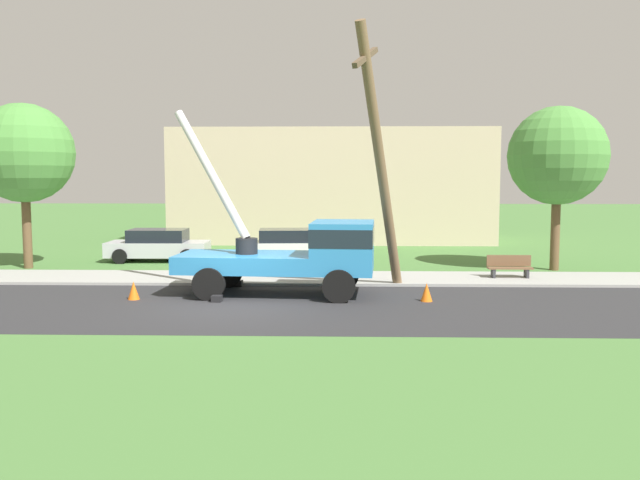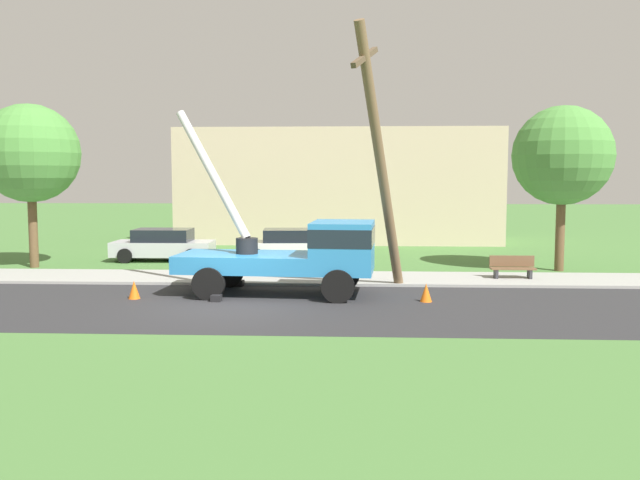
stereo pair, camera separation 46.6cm
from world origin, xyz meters
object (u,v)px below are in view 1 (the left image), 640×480
(traffic_cone_behind, at_px, (134,291))
(roadside_tree_near, at_px, (24,154))
(park_bench, at_px, (510,267))
(roadside_tree_far, at_px, (558,156))
(traffic_cone_ahead, at_px, (427,292))
(parked_sedan_silver, at_px, (158,245))
(parked_sedan_white, at_px, (288,245))
(utility_truck, at_px, (302,251))
(leaning_utility_pole, at_px, (380,160))

(traffic_cone_behind, xyz_separation_m, roadside_tree_near, (-6.46, 6.85, 4.40))
(park_bench, height_order, roadside_tree_far, roadside_tree_far)
(traffic_cone_ahead, xyz_separation_m, parked_sedan_silver, (-10.67, 9.33, 0.43))
(parked_sedan_silver, xyz_separation_m, roadside_tree_near, (-4.73, -2.43, 3.97))
(parked_sedan_white, xyz_separation_m, park_bench, (8.49, -5.24, -0.25))
(utility_truck, relative_size, roadside_tree_far, 1.03)
(traffic_cone_behind, xyz_separation_m, parked_sedan_white, (4.01, 9.47, 0.43))
(traffic_cone_ahead, height_order, traffic_cone_behind, same)
(traffic_cone_ahead, bearing_deg, leaning_utility_pole, 136.63)
(traffic_cone_ahead, distance_m, parked_sedan_white, 10.73)
(roadside_tree_far, bearing_deg, utility_truck, -148.90)
(utility_truck, height_order, roadside_tree_far, roadside_tree_far)
(traffic_cone_ahead, height_order, roadside_tree_near, roadside_tree_near)
(parked_sedan_silver, distance_m, roadside_tree_near, 6.63)
(leaning_utility_pole, distance_m, parked_sedan_silver, 12.81)
(traffic_cone_ahead, height_order, parked_sedan_silver, parked_sedan_silver)
(traffic_cone_behind, bearing_deg, utility_truck, 10.70)
(utility_truck, bearing_deg, leaning_utility_pole, 6.22)
(parked_sedan_white, bearing_deg, traffic_cone_ahead, -62.59)
(traffic_cone_ahead, relative_size, roadside_tree_far, 0.09)
(traffic_cone_ahead, distance_m, parked_sedan_silver, 14.18)
(leaning_utility_pole, bearing_deg, park_bench, 31.32)
(traffic_cone_behind, xyz_separation_m, roadside_tree_far, (14.95, 6.90, 4.28))
(parked_sedan_silver, bearing_deg, leaning_utility_pole, -40.84)
(traffic_cone_behind, relative_size, park_bench, 0.35)
(leaning_utility_pole, xyz_separation_m, traffic_cone_ahead, (1.36, -1.29, -3.99))
(leaning_utility_pole, xyz_separation_m, parked_sedan_silver, (-9.31, 8.05, -3.56))
(leaning_utility_pole, bearing_deg, utility_truck, -173.78)
(utility_truck, height_order, parked_sedan_white, utility_truck)
(leaning_utility_pole, relative_size, parked_sedan_white, 1.85)
(parked_sedan_silver, distance_m, park_bench, 15.10)
(leaning_utility_pole, bearing_deg, parked_sedan_silver, 139.16)
(leaning_utility_pole, height_order, park_bench, leaning_utility_pole)
(traffic_cone_behind, height_order, roadside_tree_near, roadside_tree_near)
(parked_sedan_silver, relative_size, park_bench, 2.77)
(parked_sedan_white, bearing_deg, park_bench, -31.69)
(leaning_utility_pole, xyz_separation_m, traffic_cone_behind, (-7.58, -1.24, -3.99))
(leaning_utility_pole, xyz_separation_m, parked_sedan_white, (-3.57, 8.23, -3.56))
(utility_truck, relative_size, roadside_tree_near, 1.01)
(leaning_utility_pole, height_order, roadside_tree_near, leaning_utility_pole)
(traffic_cone_behind, height_order, parked_sedan_silver, parked_sedan_silver)
(traffic_cone_ahead, bearing_deg, roadside_tree_far, 49.13)
(traffic_cone_behind, distance_m, parked_sedan_silver, 9.45)
(parked_sedan_white, height_order, park_bench, parked_sedan_white)
(utility_truck, bearing_deg, park_bench, 23.85)
(parked_sedan_silver, bearing_deg, traffic_cone_behind, -79.44)
(park_bench, bearing_deg, roadside_tree_near, 172.12)
(roadside_tree_near, bearing_deg, traffic_cone_behind, -46.67)
(traffic_cone_behind, distance_m, roadside_tree_near, 10.39)
(roadside_tree_near, bearing_deg, utility_truck, -26.92)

